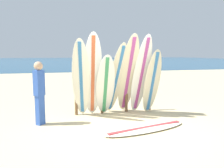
{
  "coord_description": "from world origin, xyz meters",
  "views": [
    {
      "loc": [
        -1.75,
        -5.35,
        1.89
      ],
      "look_at": [
        0.13,
        1.99,
        0.89
      ],
      "focal_mm": 37.17,
      "sensor_mm": 36.0,
      "label": 1
    }
  ],
  "objects_px": {
    "surfboard_leaning_right": "(141,75)",
    "small_boat_offshore": "(109,65)",
    "surfboard_leaning_far_left": "(81,79)",
    "surfboard_rack": "(114,91)",
    "surfboard_leaning_left": "(93,75)",
    "surfboard_leaning_center_right": "(128,75)",
    "beachgoer_standing": "(39,90)",
    "surfboard_leaning_center_left": "(105,86)",
    "surfboard_lying_on_sand": "(146,128)",
    "surfboard_leaning_center": "(116,79)",
    "surfboard_leaning_far_right": "(152,82)"
  },
  "relations": [
    {
      "from": "surfboard_leaning_right",
      "to": "small_boat_offshore",
      "type": "height_order",
      "value": "surfboard_leaning_right"
    },
    {
      "from": "surfboard_leaning_far_left",
      "to": "small_boat_offshore",
      "type": "height_order",
      "value": "surfboard_leaning_far_left"
    },
    {
      "from": "small_boat_offshore",
      "to": "surfboard_rack",
      "type": "bearing_deg",
      "value": -103.34
    },
    {
      "from": "surfboard_leaning_left",
      "to": "surfboard_leaning_center_right",
      "type": "xyz_separation_m",
      "value": [
        1.1,
        0.01,
        -0.02
      ]
    },
    {
      "from": "surfboard_leaning_far_left",
      "to": "beachgoer_standing",
      "type": "distance_m",
      "value": 1.22
    },
    {
      "from": "surfboard_leaning_far_left",
      "to": "beachgoer_standing",
      "type": "xyz_separation_m",
      "value": [
        -1.14,
        -0.35,
        -0.23
      ]
    },
    {
      "from": "surfboard_leaning_far_left",
      "to": "surfboard_leaning_center_right",
      "type": "relative_size",
      "value": 0.94
    },
    {
      "from": "surfboard_leaning_center_right",
      "to": "small_boat_offshore",
      "type": "distance_m",
      "value": 26.64
    },
    {
      "from": "surfboard_leaning_left",
      "to": "surfboard_leaning_right",
      "type": "xyz_separation_m",
      "value": [
        1.5,
        -0.06,
        -0.02
      ]
    },
    {
      "from": "surfboard_leaning_center_left",
      "to": "surfboard_lying_on_sand",
      "type": "distance_m",
      "value": 1.86
    },
    {
      "from": "surfboard_leaning_center",
      "to": "surfboard_lying_on_sand",
      "type": "height_order",
      "value": "surfboard_leaning_center"
    },
    {
      "from": "surfboard_leaning_center",
      "to": "small_boat_offshore",
      "type": "xyz_separation_m",
      "value": [
        6.11,
        25.96,
        -0.85
      ]
    },
    {
      "from": "surfboard_leaning_right",
      "to": "beachgoer_standing",
      "type": "height_order",
      "value": "surfboard_leaning_right"
    },
    {
      "from": "surfboard_leaning_far_left",
      "to": "beachgoer_standing",
      "type": "bearing_deg",
      "value": -162.92
    },
    {
      "from": "surfboard_lying_on_sand",
      "to": "small_boat_offshore",
      "type": "bearing_deg",
      "value": 78.18
    },
    {
      "from": "surfboard_leaning_left",
      "to": "surfboard_leaning_center",
      "type": "bearing_deg",
      "value": 3.23
    },
    {
      "from": "surfboard_leaning_far_right",
      "to": "surfboard_lying_on_sand",
      "type": "bearing_deg",
      "value": -118.63
    },
    {
      "from": "surfboard_leaning_far_left",
      "to": "small_boat_offshore",
      "type": "relative_size",
      "value": 0.85
    },
    {
      "from": "surfboard_leaning_right",
      "to": "small_boat_offshore",
      "type": "bearing_deg",
      "value": 78.43
    },
    {
      "from": "surfboard_leaning_right",
      "to": "surfboard_lying_on_sand",
      "type": "bearing_deg",
      "value": -106.12
    },
    {
      "from": "surfboard_leaning_center",
      "to": "surfboard_leaning_right",
      "type": "bearing_deg",
      "value": -7.5
    },
    {
      "from": "surfboard_leaning_left",
      "to": "beachgoer_standing",
      "type": "xyz_separation_m",
      "value": [
        -1.5,
        -0.44,
        -0.32
      ]
    },
    {
      "from": "beachgoer_standing",
      "to": "surfboard_leaning_center",
      "type": "bearing_deg",
      "value": 12.16
    },
    {
      "from": "surfboard_lying_on_sand",
      "to": "surfboard_leaning_far_left",
      "type": "bearing_deg",
      "value": 134.28
    },
    {
      "from": "surfboard_leaning_center",
      "to": "beachgoer_standing",
      "type": "bearing_deg",
      "value": -167.84
    },
    {
      "from": "surfboard_leaning_right",
      "to": "surfboard_leaning_center_right",
      "type": "bearing_deg",
      "value": 170.26
    },
    {
      "from": "surfboard_leaning_center",
      "to": "surfboard_leaning_center_right",
      "type": "xyz_separation_m",
      "value": [
        0.38,
        -0.03,
        0.12
      ]
    },
    {
      "from": "surfboard_leaning_center_left",
      "to": "surfboard_rack",
      "type": "bearing_deg",
      "value": 45.51
    },
    {
      "from": "surfboard_leaning_far_right",
      "to": "surfboard_leaning_center",
      "type": "bearing_deg",
      "value": 171.84
    },
    {
      "from": "surfboard_rack",
      "to": "surfboard_leaning_center_right",
      "type": "bearing_deg",
      "value": -40.63
    },
    {
      "from": "surfboard_leaning_left",
      "to": "surfboard_leaning_right",
      "type": "distance_m",
      "value": 1.5
    },
    {
      "from": "surfboard_leaning_far_left",
      "to": "surfboard_leaning_center_left",
      "type": "xyz_separation_m",
      "value": [
        0.72,
        0.01,
        -0.22
      ]
    },
    {
      "from": "surfboard_leaning_left",
      "to": "surfboard_leaning_center_right",
      "type": "distance_m",
      "value": 1.1
    },
    {
      "from": "beachgoer_standing",
      "to": "small_boat_offshore",
      "type": "relative_size",
      "value": 0.62
    },
    {
      "from": "surfboard_rack",
      "to": "beachgoer_standing",
      "type": "bearing_deg",
      "value": -161.51
    },
    {
      "from": "surfboard_leaning_left",
      "to": "surfboard_leaning_center_left",
      "type": "xyz_separation_m",
      "value": [
        0.37,
        -0.07,
        -0.31
      ]
    },
    {
      "from": "surfboard_leaning_left",
      "to": "surfboard_leaning_far_left",
      "type": "bearing_deg",
      "value": -166.36
    },
    {
      "from": "small_boat_offshore",
      "to": "surfboard_leaning_right",
      "type": "bearing_deg",
      "value": -101.57
    },
    {
      "from": "surfboard_leaning_far_left",
      "to": "small_boat_offshore",
      "type": "xyz_separation_m",
      "value": [
        7.19,
        26.09,
        -0.9
      ]
    },
    {
      "from": "surfboard_leaning_center_left",
      "to": "surfboard_leaning_center",
      "type": "bearing_deg",
      "value": 17.61
    },
    {
      "from": "surfboard_leaning_far_left",
      "to": "surfboard_lying_on_sand",
      "type": "relative_size",
      "value": 0.97
    },
    {
      "from": "surfboard_lying_on_sand",
      "to": "small_boat_offshore",
      "type": "relative_size",
      "value": 0.88
    },
    {
      "from": "surfboard_leaning_left",
      "to": "surfboard_leaning_center_right",
      "type": "bearing_deg",
      "value": 0.33
    },
    {
      "from": "surfboard_leaning_center",
      "to": "surfboard_leaning_left",
      "type": "bearing_deg",
      "value": -176.77
    },
    {
      "from": "surfboard_leaning_left",
      "to": "surfboard_leaning_center",
      "type": "height_order",
      "value": "surfboard_leaning_left"
    },
    {
      "from": "surfboard_leaning_far_left",
      "to": "surfboard_leaning_center_left",
      "type": "relative_size",
      "value": 1.23
    },
    {
      "from": "surfboard_leaning_center",
      "to": "beachgoer_standing",
      "type": "relative_size",
      "value": 1.32
    },
    {
      "from": "surfboard_leaning_far_left",
      "to": "surfboard_leaning_center_left",
      "type": "distance_m",
      "value": 0.75
    },
    {
      "from": "surfboard_leaning_center_left",
      "to": "surfboard_leaning_far_right",
      "type": "height_order",
      "value": "surfboard_leaning_far_right"
    },
    {
      "from": "surfboard_leaning_center_left",
      "to": "surfboard_leaning_far_left",
      "type": "bearing_deg",
      "value": -178.83
    }
  ]
}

